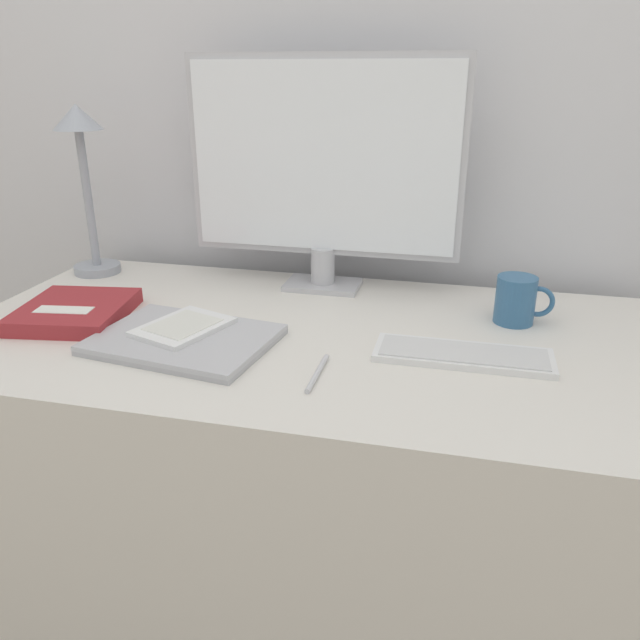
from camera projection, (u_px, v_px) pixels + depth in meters
name	position (u px, v px, depth m)	size (l,w,h in m)	color
wall_back	(358.00, 72.00, 1.42)	(3.60, 0.05, 2.40)	silver
desk	(313.00, 490.00, 1.33)	(1.39, 0.71, 0.74)	silver
monitor	(323.00, 168.00, 1.35)	(0.61, 0.11, 0.50)	#B7B7BC
keyboard	(463.00, 355.00, 1.09)	(0.31, 0.11, 0.01)	silver
laptop	(184.00, 340.00, 1.14)	(0.34, 0.27, 0.02)	#A3A3A8
ereader	(183.00, 327.00, 1.16)	(0.17, 0.20, 0.01)	white
desk_lamp	(83.00, 163.00, 1.46)	(0.11, 0.11, 0.40)	#999EA8
notebook	(75.00, 311.00, 1.26)	(0.23, 0.25, 0.03)	maroon
coffee_mug	(517.00, 300.00, 1.23)	(0.11, 0.08, 0.09)	#336089
pen	(317.00, 373.00, 1.03)	(0.01, 0.13, 0.01)	silver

